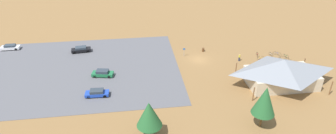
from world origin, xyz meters
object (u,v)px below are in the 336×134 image
Objects in this scene: pine_mideast at (265,101)px; car_black_aisle_side at (81,49)px; bicycle_black_by_bin at (283,63)px; bicycle_teal_yard_left at (279,58)px; car_blue_back_corner at (97,93)px; bicycle_purple_yard_right at (291,64)px; bicycle_orange_yard_center at (266,62)px; visitor_crossing_yard at (239,57)px; car_green_by_curb at (103,73)px; bike_pavilion at (282,71)px; bicycle_yellow_edge_north at (261,58)px; bicycle_red_mid_cluster at (257,54)px; bicycle_white_edge_south at (271,54)px; bicycle_silver_front_row at (287,60)px; trash_bin at (203,50)px; bicycle_green_yard_front at (285,56)px; lot_sign at (184,51)px; pine_west at (149,114)px; bicycle_blue_near_sign at (277,53)px; car_white_end_stall at (10,47)px.

car_black_aisle_side is at bearing -44.99° from pine_mideast.
bicycle_teal_yard_left is (-0.08, -2.09, 0.03)m from bicycle_black_by_bin.
bicycle_purple_yard_right is at bearing -171.08° from car_blue_back_corner.
visitor_crossing_yard is at bearing -17.70° from bicycle_orange_yard_center.
car_blue_back_corner is at bearing 85.20° from car_green_by_curb.
bike_pavilion is 9.74m from bicycle_black_by_bin.
pine_mideast reaches higher than car_blue_back_corner.
pine_mideast is at bearing 66.45° from bicycle_yellow_edge_north.
bicycle_red_mid_cluster is at bearing -49.02° from bicycle_black_by_bin.
bicycle_white_edge_south is 0.96× the size of visitor_crossing_yard.
bicycle_silver_front_row is 0.83× the size of visitor_crossing_yard.
bike_pavilion is 17.45× the size of trash_bin.
pine_mideast is 5.13× the size of bicycle_silver_front_row.
bike_pavilion is 12.06m from visitor_crossing_yard.
bike_pavilion is at bearing 58.44° from bicycle_green_yard_front.
car_blue_back_corner is (19.34, 14.34, -0.70)m from lot_sign.
pine_mideast is at bearing 179.52° from pine_west.
bicycle_teal_yard_left is 0.77× the size of bicycle_white_edge_south.
car_blue_back_corner is at bearing 15.47° from bicycle_yellow_edge_north.
bicycle_white_edge_south is at bearing -78.27° from bicycle_black_by_bin.
bicycle_yellow_edge_north is 1.97m from bicycle_red_mid_cluster.
car_green_by_curb reaches higher than bicycle_green_yard_front.
bicycle_green_yard_front is at bearing 164.65° from bicycle_red_mid_cluster.
bicycle_orange_yard_center is at bearing -18.64° from bicycle_purple_yard_right.
bicycle_green_yard_front is 0.26× the size of car_black_aisle_side.
bike_pavilion is at bearing 178.93° from car_blue_back_corner.
bicycle_green_yard_front is at bearing -160.69° from bicycle_orange_yard_center.
bicycle_blue_near_sign is 65.91m from car_white_end_stall.
bicycle_purple_yard_right is at bearing 98.23° from bicycle_blue_near_sign.
trash_bin is 0.19× the size of car_green_by_curb.
car_green_by_curb is (-0.62, -7.35, 0.04)m from car_blue_back_corner.
bicycle_green_yard_front is 0.86× the size of bicycle_silver_front_row.
bicycle_white_edge_south is (-3.18, -1.55, 0.00)m from bicycle_yellow_edge_north.
bicycle_orange_yard_center is 0.30× the size of car_white_end_stall.
visitor_crossing_yard is at bearing 10.17° from bicycle_white_edge_south.
pine_west reaches higher than bicycle_blue_near_sign.
bike_pavilion is at bearing 112.92° from visitor_crossing_yard.
car_blue_back_corner is at bearing 16.14° from bicycle_blue_near_sign.
bicycle_blue_near_sign is (-17.22, 4.23, -0.05)m from trash_bin.
pine_west reaches higher than bicycle_green_yard_front.
bicycle_orange_yard_center is 5.53m from bicycle_purple_yard_right.
pine_west is at bearing 126.36° from car_blue_back_corner.
visitor_crossing_yard is (11.47, 0.22, 0.54)m from bicycle_green_yard_front.
bicycle_silver_front_row is 67.49m from car_white_end_stall.
bike_pavilion reaches higher than bicycle_silver_front_row.
bicycle_orange_yard_center is at bearing 148.33° from trash_bin.
pine_mideast is at bearing 68.36° from bicycle_red_mid_cluster.
bicycle_white_edge_south is 0.36× the size of car_black_aisle_side.
bicycle_purple_yard_right is (-2.42, 5.10, -0.01)m from bicycle_white_edge_south.
trash_bin is 5.64m from lot_sign.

